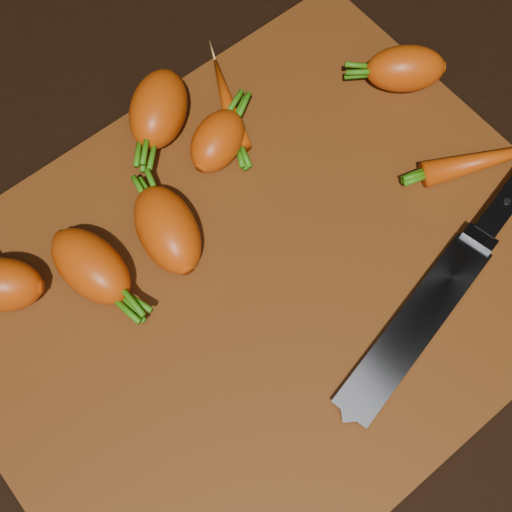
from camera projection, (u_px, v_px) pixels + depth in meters
ground at (263, 281)px, 0.60m from camera, size 2.00×2.00×0.01m
cutting_board at (264, 276)px, 0.59m from camera, size 0.50×0.40×0.01m
carrot_1 at (2, 285)px, 0.56m from camera, size 0.08×0.07×0.04m
carrot_2 at (91, 266)px, 0.56m from camera, size 0.06×0.08×0.05m
carrot_3 at (167, 229)px, 0.57m from camera, size 0.06×0.09×0.05m
carrot_4 at (158, 109)px, 0.62m from camera, size 0.09×0.09×0.05m
carrot_5 at (217, 141)px, 0.61m from camera, size 0.07×0.06×0.04m
carrot_6 at (405, 69)px, 0.64m from camera, size 0.08×0.08×0.04m
carrot_7 at (227, 103)px, 0.64m from camera, size 0.06×0.10×0.02m
carrot_8 at (494, 158)px, 0.62m from camera, size 0.13×0.07×0.02m
knife at (427, 309)px, 0.56m from camera, size 0.29×0.09×0.02m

